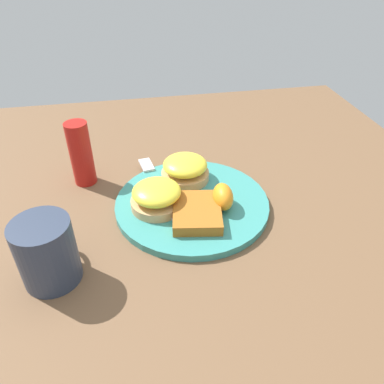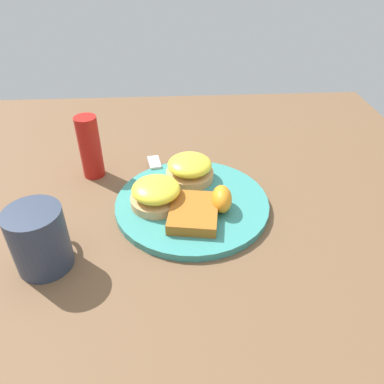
# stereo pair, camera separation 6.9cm
# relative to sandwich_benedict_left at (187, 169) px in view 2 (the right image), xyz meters

# --- Properties ---
(ground_plane) EXTENTS (1.10, 1.10, 0.00)m
(ground_plane) POSITION_rel_sandwich_benedict_left_xyz_m (-0.07, -0.00, -0.04)
(ground_plane) COLOR brown
(plate) EXTENTS (0.29, 0.29, 0.01)m
(plate) POSITION_rel_sandwich_benedict_left_xyz_m (-0.07, -0.00, -0.03)
(plate) COLOR teal
(plate) RESTS_ON ground_plane
(sandwich_benedict_left) EXTENTS (0.10, 0.10, 0.05)m
(sandwich_benedict_left) POSITION_rel_sandwich_benedict_left_xyz_m (0.00, 0.00, 0.00)
(sandwich_benedict_left) COLOR tan
(sandwich_benedict_left) RESTS_ON plate
(sandwich_benedict_right) EXTENTS (0.10, 0.10, 0.05)m
(sandwich_benedict_right) POSITION_rel_sandwich_benedict_left_xyz_m (-0.08, 0.06, 0.00)
(sandwich_benedict_right) COLOR tan
(sandwich_benedict_right) RESTS_ON plate
(hashbrown_patty) EXTENTS (0.12, 0.10, 0.02)m
(hashbrown_patty) POSITION_rel_sandwich_benedict_left_xyz_m (-0.12, -0.00, -0.01)
(hashbrown_patty) COLOR #A75F1E
(hashbrown_patty) RESTS_ON plate
(orange_wedge) EXTENTS (0.06, 0.04, 0.04)m
(orange_wedge) POSITION_rel_sandwich_benedict_left_xyz_m (-0.10, -0.06, -0.00)
(orange_wedge) COLOR orange
(orange_wedge) RESTS_ON plate
(fork) EXTENTS (0.24, 0.06, 0.00)m
(fork) POSITION_rel_sandwich_benedict_left_xyz_m (-0.01, 0.06, -0.02)
(fork) COLOR silver
(fork) RESTS_ON plate
(cup) EXTENTS (0.12, 0.08, 0.10)m
(cup) POSITION_rel_sandwich_benedict_left_xyz_m (-0.20, 0.23, 0.01)
(cup) COLOR #2D384C
(cup) RESTS_ON ground_plane
(condiment_bottle) EXTENTS (0.04, 0.04, 0.13)m
(condiment_bottle) POSITION_rel_sandwich_benedict_left_xyz_m (0.05, 0.20, 0.03)
(condiment_bottle) COLOR #B21914
(condiment_bottle) RESTS_ON ground_plane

